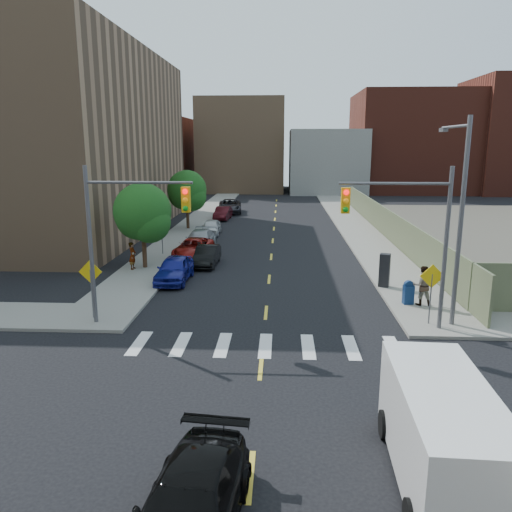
# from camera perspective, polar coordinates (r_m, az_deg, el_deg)

# --- Properties ---
(ground) EXTENTS (160.00, 160.00, 0.00)m
(ground) POSITION_cam_1_polar(r_m,az_deg,el_deg) (16.60, 0.26, -15.61)
(ground) COLOR black
(ground) RESTS_ON ground
(sidewalk_nw) EXTENTS (3.50, 73.00, 0.15)m
(sidewalk_nw) POSITION_cam_1_polar(r_m,az_deg,el_deg) (57.26, -5.59, 4.85)
(sidewalk_nw) COLOR gray
(sidewalk_nw) RESTS_ON ground
(sidewalk_ne) EXTENTS (3.50, 73.00, 0.15)m
(sidewalk_ne) POSITION_cam_1_polar(r_m,az_deg,el_deg) (57.07, 10.04, 4.69)
(sidewalk_ne) COLOR gray
(sidewalk_ne) RESTS_ON ground
(fence_north) EXTENTS (0.12, 44.00, 2.50)m
(fence_north) POSITION_cam_1_polar(r_m,az_deg,el_deg) (44.02, 14.61, 3.67)
(fence_north) COLOR #67704E
(fence_north) RESTS_ON ground
(building_nw) EXTENTS (22.00, 30.00, 16.00)m
(building_nw) POSITION_cam_1_polar(r_m,az_deg,el_deg) (50.02, -24.59, 11.76)
(building_nw) COLOR #8C6B4C
(building_nw) RESTS_ON ground
(bg_bldg_west) EXTENTS (14.00, 18.00, 12.00)m
(bg_bldg_west) POSITION_cam_1_polar(r_m,az_deg,el_deg) (87.60, -12.33, 11.23)
(bg_bldg_west) COLOR #592319
(bg_bldg_west) RESTS_ON ground
(bg_bldg_midwest) EXTENTS (14.00, 16.00, 15.00)m
(bg_bldg_midwest) POSITION_cam_1_polar(r_m,az_deg,el_deg) (86.85, -1.53, 12.49)
(bg_bldg_midwest) COLOR #8C6B4C
(bg_bldg_midwest) RESTS_ON ground
(bg_bldg_center) EXTENTS (12.00, 16.00, 10.00)m
(bg_bldg_center) POSITION_cam_1_polar(r_m,az_deg,el_deg) (84.96, 8.00, 10.68)
(bg_bldg_center) COLOR gray
(bg_bldg_center) RESTS_ON ground
(bg_bldg_east) EXTENTS (18.00, 18.00, 16.00)m
(bg_bldg_east) POSITION_cam_1_polar(r_m,az_deg,el_deg) (89.18, 17.15, 12.28)
(bg_bldg_east) COLOR #592319
(bg_bldg_east) RESTS_ON ground
(signal_nw) EXTENTS (4.59, 0.30, 7.00)m
(signal_nw) POSITION_cam_1_polar(r_m,az_deg,el_deg) (21.90, -14.85, 3.50)
(signal_nw) COLOR #59595E
(signal_nw) RESTS_ON ground
(signal_ne) EXTENTS (4.59, 0.30, 7.00)m
(signal_ne) POSITION_cam_1_polar(r_m,az_deg,el_deg) (21.53, 17.19, 3.20)
(signal_ne) COLOR #59595E
(signal_ne) RESTS_ON ground
(streetlight_ne) EXTENTS (0.25, 3.70, 9.00)m
(streetlight_ne) POSITION_cam_1_polar(r_m,az_deg,el_deg) (22.93, 22.15, 5.13)
(streetlight_ne) COLOR #59595E
(streetlight_ne) RESTS_ON ground
(warn_sign_nw) EXTENTS (1.06, 0.06, 2.83)m
(warn_sign_nw) POSITION_cam_1_polar(r_m,az_deg,el_deg) (23.48, -18.36, -2.45)
(warn_sign_nw) COLOR #59595E
(warn_sign_nw) RESTS_ON ground
(warn_sign_ne) EXTENTS (1.06, 0.06, 2.83)m
(warn_sign_ne) POSITION_cam_1_polar(r_m,az_deg,el_deg) (22.85, 19.43, -2.94)
(warn_sign_ne) COLOR #59595E
(warn_sign_ne) RESTS_ON ground
(warn_sign_midwest) EXTENTS (1.06, 0.06, 2.83)m
(warn_sign_midwest) POSITION_cam_1_polar(r_m,az_deg,el_deg) (36.10, -10.72, 3.13)
(warn_sign_midwest) COLOR #59595E
(warn_sign_midwest) RESTS_ON ground
(tree_west_near) EXTENTS (3.66, 3.64, 5.52)m
(tree_west_near) POSITION_cam_1_polar(r_m,az_deg,el_deg) (32.15, -12.82, 4.55)
(tree_west_near) COLOR #332114
(tree_west_near) RESTS_ON ground
(tree_west_far) EXTENTS (3.66, 3.64, 5.52)m
(tree_west_far) POSITION_cam_1_polar(r_m,az_deg,el_deg) (46.66, -7.88, 7.21)
(tree_west_far) COLOR #332114
(tree_west_far) RESTS_ON ground
(parked_car_blue) EXTENTS (1.82, 4.39, 1.49)m
(parked_car_blue) POSITION_cam_1_polar(r_m,az_deg,el_deg) (29.38, -9.31, -1.49)
(parked_car_blue) COLOR navy
(parked_car_blue) RESTS_ON ground
(parked_car_black) EXTENTS (1.46, 3.96, 1.29)m
(parked_car_black) POSITION_cam_1_polar(r_m,az_deg,el_deg) (33.06, -5.63, 0.04)
(parked_car_black) COLOR black
(parked_car_black) RESTS_ON ground
(parked_car_red) EXTENTS (2.56, 4.98, 1.34)m
(parked_car_red) POSITION_cam_1_polar(r_m,az_deg,el_deg) (35.37, -7.18, 0.88)
(parked_car_red) COLOR maroon
(parked_car_red) RESTS_ON ground
(parked_car_silver) EXTENTS (2.27, 4.98, 1.41)m
(parked_car_silver) POSITION_cam_1_polar(r_m,az_deg,el_deg) (38.21, -6.44, 1.84)
(parked_car_silver) COLOR #93969A
(parked_car_silver) RESTS_ON ground
(parked_car_white) EXTENTS (1.61, 3.88, 1.32)m
(parked_car_white) POSITION_cam_1_polar(r_m,az_deg,el_deg) (44.28, -5.15, 3.30)
(parked_car_white) COLOR silver
(parked_car_white) RESTS_ON ground
(parked_car_maroon) EXTENTS (1.70, 4.16, 1.34)m
(parked_car_maroon) POSITION_cam_1_polar(r_m,az_deg,el_deg) (53.03, -3.81, 4.90)
(parked_car_maroon) COLOR #3C0C11
(parked_car_maroon) RESTS_ON ground
(parked_car_grey) EXTENTS (3.07, 5.84, 1.57)m
(parked_car_grey) POSITION_cam_1_polar(r_m,az_deg,el_deg) (58.06, -3.02, 5.71)
(parked_car_grey) COLOR black
(parked_car_grey) RESTS_ON ground
(black_sedan) EXTENTS (2.48, 5.07, 1.42)m
(black_sedan) POSITION_cam_1_polar(r_m,az_deg,el_deg) (11.34, -7.57, -26.66)
(black_sedan) COLOR black
(black_sedan) RESTS_ON ground
(cargo_van) EXTENTS (2.43, 5.46, 2.46)m
(cargo_van) POSITION_cam_1_polar(r_m,az_deg,el_deg) (13.24, 20.35, -17.98)
(cargo_van) COLOR white
(cargo_van) RESTS_ON ground
(mailbox) EXTENTS (0.53, 0.43, 1.18)m
(mailbox) POSITION_cam_1_polar(r_m,az_deg,el_deg) (25.69, 17.02, -4.01)
(mailbox) COLOR navy
(mailbox) RESTS_ON sidewalk_ne
(payphone) EXTENTS (0.67, 0.61, 1.85)m
(payphone) POSITION_cam_1_polar(r_m,az_deg,el_deg) (28.31, 14.47, -1.59)
(payphone) COLOR black
(payphone) RESTS_ON sidewalk_ne
(pedestrian_west) EXTENTS (0.45, 0.65, 1.72)m
(pedestrian_west) POSITION_cam_1_polar(r_m,az_deg,el_deg) (32.20, -13.93, 0.04)
(pedestrian_west) COLOR gray
(pedestrian_west) RESTS_ON sidewalk_nw
(pedestrian_east) EXTENTS (0.99, 0.79, 1.96)m
(pedestrian_east) POSITION_cam_1_polar(r_m,az_deg,el_deg) (25.62, 18.48, -3.22)
(pedestrian_east) COLOR gray
(pedestrian_east) RESTS_ON sidewalk_ne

